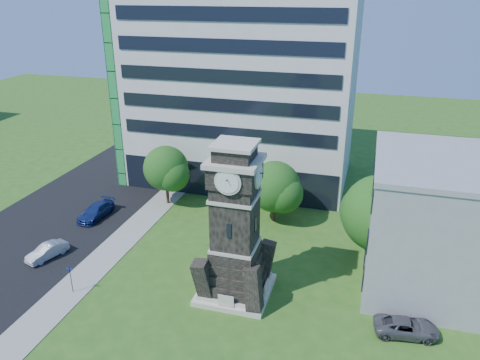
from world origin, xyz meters
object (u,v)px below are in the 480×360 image
(car_street_mid, at_px, (47,251))
(park_bench, at_px, (227,292))
(car_east_lot, at_px, (406,327))
(clock_tower, at_px, (235,232))
(street_sign, at_px, (71,277))
(car_street_north, at_px, (96,211))

(car_street_mid, relative_size, park_bench, 1.81)
(car_east_lot, bearing_deg, clock_tower, 75.87)
(street_sign, bearing_deg, park_bench, 17.20)
(street_sign, bearing_deg, car_east_lot, 9.58)
(car_street_mid, height_order, car_east_lot, car_street_mid)
(clock_tower, height_order, park_bench, clock_tower)
(car_street_north, height_order, park_bench, car_street_north)
(car_east_lot, height_order, street_sign, street_sign)
(car_street_mid, distance_m, car_east_lot, 29.94)
(park_bench, bearing_deg, car_street_mid, 171.76)
(clock_tower, bearing_deg, car_east_lot, -6.29)
(car_street_north, height_order, street_sign, street_sign)
(car_street_north, relative_size, car_east_lot, 1.09)
(car_street_north, bearing_deg, car_street_mid, -84.30)
(clock_tower, distance_m, car_street_north, 19.81)
(street_sign, bearing_deg, car_street_mid, 147.97)
(street_sign, bearing_deg, clock_tower, 21.04)
(car_street_mid, xyz_separation_m, park_bench, (16.88, -1.13, -0.05))
(clock_tower, height_order, car_street_north, clock_tower)
(car_street_north, xyz_separation_m, car_east_lot, (30.05, -9.55, -0.08))
(car_street_mid, height_order, car_street_north, car_street_north)
(car_street_mid, bearing_deg, car_street_north, 109.72)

